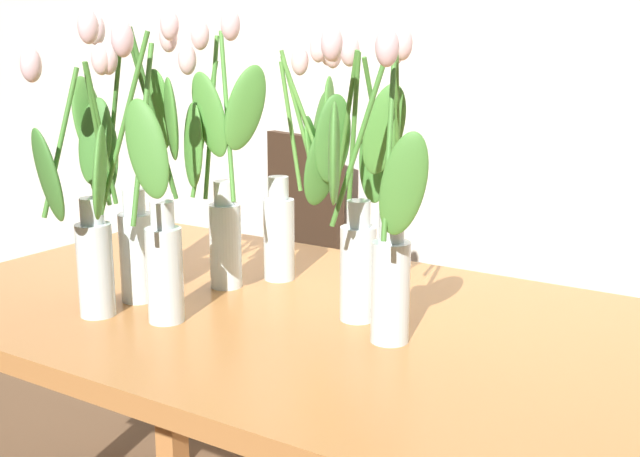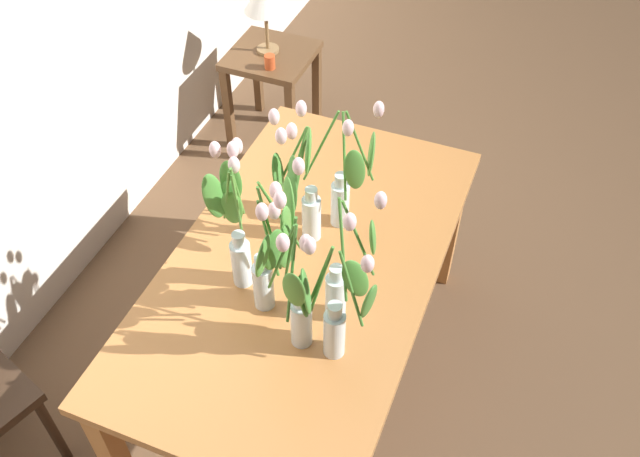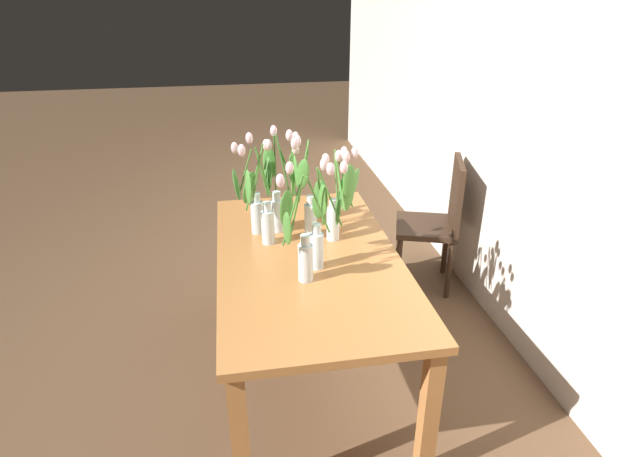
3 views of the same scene
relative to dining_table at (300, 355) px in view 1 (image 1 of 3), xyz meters
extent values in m
cube|color=silver|center=(0.00, 1.29, 0.70)|extent=(9.00, 0.10, 2.70)
cube|color=#B7753D|center=(0.00, 0.00, 0.07)|extent=(1.60, 0.90, 0.04)
cube|color=#B7753D|center=(-0.74, 0.39, -0.30)|extent=(0.07, 0.07, 0.70)
cylinder|color=silver|center=(-0.23, 0.05, 0.18)|extent=(0.07, 0.07, 0.18)
cylinder|color=silver|center=(-0.23, 0.05, 0.30)|extent=(0.04, 0.04, 0.05)
cylinder|color=silver|center=(-0.23, 0.05, 0.15)|extent=(0.06, 0.06, 0.11)
cylinder|color=#478433|center=(-0.22, 0.01, 0.45)|extent=(0.01, 0.06, 0.32)
ellipsoid|color=silver|center=(-0.22, -0.02, 0.62)|extent=(0.04, 0.04, 0.06)
ellipsoid|color=#4C8E38|center=(-0.19, -0.03, 0.47)|extent=(0.11, 0.03, 0.18)
cylinder|color=#478433|center=(-0.17, 0.00, 0.46)|extent=(0.10, 0.09, 0.33)
ellipsoid|color=silver|center=(-0.12, -0.04, 0.64)|extent=(0.04, 0.04, 0.06)
ellipsoid|color=#4C8E38|center=(-0.12, -0.01, 0.48)|extent=(0.10, 0.09, 0.18)
cylinder|color=#478433|center=(-0.24, 0.01, 0.43)|extent=(0.03, 0.07, 0.28)
ellipsoid|color=silver|center=(-0.25, -0.02, 0.57)|extent=(0.04, 0.04, 0.06)
ellipsoid|color=#4C8E38|center=(-0.23, -0.04, 0.41)|extent=(0.08, 0.05, 0.17)
cylinder|color=silver|center=(-0.32, -0.12, 0.18)|extent=(0.07, 0.07, 0.18)
cylinder|color=silver|center=(-0.32, -0.12, 0.30)|extent=(0.04, 0.04, 0.05)
cylinder|color=silver|center=(-0.32, -0.12, 0.15)|extent=(0.06, 0.06, 0.11)
cylinder|color=#3D752D|center=(-0.31, -0.06, 0.45)|extent=(0.02, 0.10, 0.31)
ellipsoid|color=silver|center=(-0.31, -0.01, 0.61)|extent=(0.04, 0.04, 0.06)
ellipsoid|color=#4C8E38|center=(-0.34, -0.02, 0.47)|extent=(0.08, 0.05, 0.18)
cylinder|color=#3D752D|center=(-0.36, -0.12, 0.46)|extent=(0.08, 0.01, 0.33)
ellipsoid|color=silver|center=(-0.40, -0.12, 0.63)|extent=(0.04, 0.04, 0.06)
ellipsoid|color=#4C8E38|center=(-0.41, -0.14, 0.46)|extent=(0.05, 0.08, 0.17)
cylinder|color=#3D752D|center=(-0.29, -0.08, 0.46)|extent=(0.05, 0.07, 0.34)
ellipsoid|color=silver|center=(-0.27, -0.05, 0.64)|extent=(0.04, 0.04, 0.06)
ellipsoid|color=#4C8E38|center=(-0.29, -0.03, 0.45)|extent=(0.08, 0.07, 0.18)
cylinder|color=silver|center=(-0.16, 0.16, 0.18)|extent=(0.07, 0.07, 0.18)
cylinder|color=silver|center=(-0.16, 0.16, 0.30)|extent=(0.04, 0.04, 0.05)
cylinder|color=silver|center=(-0.16, 0.16, 0.15)|extent=(0.06, 0.06, 0.11)
cylinder|color=#56933D|center=(-0.10, 0.18, 0.44)|extent=(0.11, 0.04, 0.27)
ellipsoid|color=silver|center=(-0.05, 0.19, 0.58)|extent=(0.04, 0.04, 0.06)
ellipsoid|color=#4C8E38|center=(-0.07, 0.22, 0.45)|extent=(0.04, 0.08, 0.17)
cylinder|color=#56933D|center=(-0.13, 0.17, 0.43)|extent=(0.05, 0.02, 0.27)
ellipsoid|color=silver|center=(-0.11, 0.17, 0.57)|extent=(0.04, 0.04, 0.06)
ellipsoid|color=#4C8E38|center=(-0.10, 0.20, 0.37)|extent=(0.06, 0.09, 0.17)
cylinder|color=#56933D|center=(-0.12, 0.20, 0.44)|extent=(0.07, 0.09, 0.28)
ellipsoid|color=silver|center=(-0.09, 0.24, 0.58)|extent=(0.04, 0.04, 0.06)
ellipsoid|color=#4C8E38|center=(-0.12, 0.25, 0.42)|extent=(0.08, 0.09, 0.18)
cylinder|color=#56933D|center=(-0.12, 0.18, 0.44)|extent=(0.08, 0.04, 0.29)
ellipsoid|color=silver|center=(-0.08, 0.19, 0.59)|extent=(0.04, 0.04, 0.06)
ellipsoid|color=#4C8E38|center=(-0.09, 0.22, 0.38)|extent=(0.05, 0.08, 0.17)
cylinder|color=silver|center=(-0.31, -0.23, 0.18)|extent=(0.07, 0.07, 0.18)
cylinder|color=silver|center=(-0.31, -0.23, 0.30)|extent=(0.04, 0.04, 0.05)
cylinder|color=silver|center=(-0.31, -0.23, 0.15)|extent=(0.06, 0.06, 0.11)
cylinder|color=#478433|center=(-0.33, -0.19, 0.43)|extent=(0.03, 0.07, 0.28)
ellipsoid|color=silver|center=(-0.34, -0.16, 0.57)|extent=(0.04, 0.04, 0.06)
ellipsoid|color=#427F33|center=(-0.37, -0.16, 0.42)|extent=(0.08, 0.07, 0.18)
cylinder|color=#478433|center=(-0.33, -0.28, 0.43)|extent=(0.03, 0.09, 0.27)
ellipsoid|color=silver|center=(-0.34, -0.32, 0.57)|extent=(0.04, 0.04, 0.06)
ellipsoid|color=#427F33|center=(-0.31, -0.33, 0.38)|extent=(0.10, 0.06, 0.18)
cylinder|color=#478433|center=(-0.33, -0.19, 0.43)|extent=(0.03, 0.08, 0.28)
ellipsoid|color=silver|center=(-0.33, -0.15, 0.57)|extent=(0.04, 0.04, 0.06)
ellipsoid|color=#427F33|center=(-0.36, -0.15, 0.38)|extent=(0.08, 0.06, 0.17)
cylinder|color=silver|center=(0.12, 0.02, 0.18)|extent=(0.07, 0.07, 0.18)
cylinder|color=silver|center=(0.12, 0.02, 0.30)|extent=(0.04, 0.04, 0.05)
cylinder|color=silver|center=(0.12, 0.02, 0.15)|extent=(0.06, 0.06, 0.11)
cylinder|color=#478433|center=(0.09, 0.05, 0.44)|extent=(0.05, 0.05, 0.30)
ellipsoid|color=silver|center=(0.07, 0.06, 0.59)|extent=(0.04, 0.04, 0.06)
ellipsoid|color=#427F33|center=(0.04, 0.05, 0.43)|extent=(0.08, 0.07, 0.18)
cylinder|color=#478433|center=(0.12, 0.09, 0.44)|extent=(0.01, 0.12, 0.28)
ellipsoid|color=silver|center=(0.12, 0.15, 0.59)|extent=(0.04, 0.04, 0.06)
ellipsoid|color=#427F33|center=(0.09, 0.13, 0.38)|extent=(0.08, 0.03, 0.17)
cylinder|color=#478433|center=(0.07, 0.05, 0.44)|extent=(0.09, 0.06, 0.30)
ellipsoid|color=silver|center=(0.03, 0.08, 0.60)|extent=(0.04, 0.04, 0.06)
ellipsoid|color=#427F33|center=(0.02, 0.05, 0.38)|extent=(0.09, 0.07, 0.18)
cylinder|color=silver|center=(0.22, -0.05, 0.18)|extent=(0.07, 0.07, 0.18)
cylinder|color=silver|center=(0.22, -0.05, 0.30)|extent=(0.04, 0.04, 0.05)
cylinder|color=silver|center=(0.22, -0.05, 0.15)|extent=(0.06, 0.06, 0.11)
cylinder|color=#478433|center=(0.24, -0.10, 0.44)|extent=(0.05, 0.10, 0.29)
ellipsoid|color=silver|center=(0.26, -0.15, 0.60)|extent=(0.04, 0.04, 0.06)
ellipsoid|color=#4C8E38|center=(0.29, -0.13, 0.39)|extent=(0.11, 0.05, 0.18)
cylinder|color=#478433|center=(0.17, -0.07, 0.45)|extent=(0.09, 0.05, 0.30)
ellipsoid|color=silver|center=(0.13, -0.10, 0.60)|extent=(0.04, 0.04, 0.06)
ellipsoid|color=#4C8E38|center=(0.15, -0.12, 0.43)|extent=(0.06, 0.09, 0.18)
cylinder|color=#478433|center=(0.20, 0.02, 0.45)|extent=(0.05, 0.12, 0.29)
ellipsoid|color=silver|center=(0.17, 0.08, 0.60)|extent=(0.04, 0.04, 0.06)
ellipsoid|color=#4C8E38|center=(0.15, 0.05, 0.45)|extent=(0.11, 0.05, 0.18)
cylinder|color=silver|center=(-0.18, -0.18, 0.18)|extent=(0.07, 0.07, 0.18)
cylinder|color=silver|center=(-0.18, -0.18, 0.30)|extent=(0.04, 0.04, 0.05)
cylinder|color=silver|center=(-0.18, -0.18, 0.15)|extent=(0.06, 0.06, 0.11)
cylinder|color=#478433|center=(-0.16, -0.24, 0.45)|extent=(0.04, 0.10, 0.31)
ellipsoid|color=silver|center=(-0.14, -0.29, 0.61)|extent=(0.04, 0.04, 0.06)
ellipsoid|color=#4C8E38|center=(-0.12, -0.27, 0.43)|extent=(0.11, 0.04, 0.18)
cylinder|color=#478433|center=(-0.23, -0.22, 0.46)|extent=(0.09, 0.07, 0.33)
ellipsoid|color=silver|center=(-0.27, -0.25, 0.63)|extent=(0.04, 0.04, 0.06)
ellipsoid|color=#4C8E38|center=(-0.25, -0.27, 0.38)|extent=(0.08, 0.11, 0.18)
cube|color=#382619|center=(-0.80, 0.94, -0.20)|extent=(0.50, 0.50, 0.04)
cylinder|color=#382619|center=(-0.69, 0.73, -0.43)|extent=(0.04, 0.04, 0.43)
cylinder|color=#382619|center=(-1.01, 0.83, -0.43)|extent=(0.04, 0.04, 0.43)
cylinder|color=#382619|center=(-0.58, 1.05, -0.43)|extent=(0.04, 0.04, 0.43)
cylinder|color=#382619|center=(-0.91, 1.16, -0.43)|extent=(0.04, 0.04, 0.43)
cube|color=#382619|center=(-0.74, 1.11, 0.05)|extent=(0.39, 0.16, 0.46)
camera|label=1|loc=(0.85, -1.24, 0.61)|focal=45.48mm
camera|label=2|loc=(-1.46, -0.64, 1.90)|focal=38.57mm
camera|label=3|loc=(2.24, -0.34, 1.34)|focal=29.00mm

